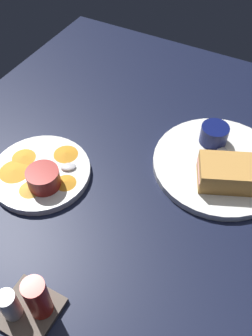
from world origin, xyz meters
TOP-DOWN VIEW (x-y plane):
  - ground_plane at (0.00, 0.00)cm, footprint 110.00×110.00cm
  - plate_sandwich_main at (-7.32, -12.48)cm, footprint 27.93×27.93cm
  - sandwich_half_near at (-10.84, -8.50)cm, footprint 14.95×12.15cm
  - ramekin_dark_sauce at (-3.95, -17.78)cm, footprint 6.05×6.05cm
  - spoon_by_dark_ramekin at (-8.05, -14.78)cm, footprint 8.84×7.02cm
  - plate_chips_companion at (24.71, 7.24)cm, footprint 20.75×20.75cm
  - ramekin_light_gravy at (21.59, 9.83)cm, footprint 6.58×6.58cm
  - spoon_by_gravy_ramekin at (20.92, 4.70)cm, footprint 9.02×6.73cm
  - plantain_chip_scatter at (25.50, 7.38)cm, footprint 17.89×17.80cm
  - condiment_caddy at (8.60, 31.22)cm, footprint 9.00×9.00cm

SIDE VIEW (x-z plane):
  - ground_plane at x=0.00cm, z-range -3.00..0.00cm
  - plate_sandwich_main at x=-7.32cm, z-range 0.00..1.60cm
  - plate_chips_companion at x=24.71cm, z-range 0.00..1.60cm
  - plantain_chip_scatter at x=25.50cm, z-range 1.60..2.20cm
  - spoon_by_dark_ramekin at x=-8.05cm, z-range 1.56..2.36cm
  - spoon_by_gravy_ramekin at x=20.92cm, z-range 1.56..2.36cm
  - condiment_caddy at x=8.60cm, z-range -1.34..8.16cm
  - ramekin_light_gravy at x=21.59cm, z-range 1.74..5.59cm
  - ramekin_dark_sauce at x=-3.95cm, z-range 1.75..5.97cm
  - sandwich_half_near at x=-10.84cm, z-range 1.60..6.40cm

